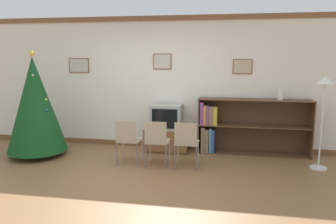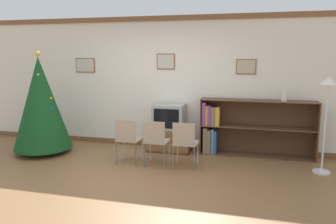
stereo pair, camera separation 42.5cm
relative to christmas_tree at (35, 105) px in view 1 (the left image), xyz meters
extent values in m
plane|color=brown|center=(2.21, -1.10, -0.99)|extent=(24.00, 24.00, 0.00)
cube|color=silver|center=(2.21, 1.04, 0.36)|extent=(8.99, 0.08, 2.70)
cube|color=brown|center=(2.21, 0.99, 1.66)|extent=(8.99, 0.03, 0.10)
cube|color=brown|center=(2.21, 0.99, -0.94)|extent=(8.99, 0.03, 0.10)
cube|color=brown|center=(0.46, 0.99, 0.71)|extent=(0.45, 0.02, 0.31)
cube|color=#BCB7A8|center=(0.46, 0.98, 0.71)|extent=(0.41, 0.01, 0.27)
cube|color=brown|center=(2.27, 0.99, 0.80)|extent=(0.38, 0.02, 0.32)
cube|color=#BCB7A8|center=(2.27, 0.98, 0.80)|extent=(0.34, 0.01, 0.28)
cube|color=brown|center=(3.87, 0.99, 0.71)|extent=(0.38, 0.02, 0.29)
cube|color=tan|center=(3.87, 0.98, 0.71)|extent=(0.34, 0.01, 0.25)
cylinder|color=maroon|center=(0.00, 0.00, -0.94)|extent=(0.36, 0.36, 0.10)
cone|color=#14471E|center=(0.00, 0.00, 0.01)|extent=(1.12, 1.12, 1.80)
sphere|color=yellow|center=(0.00, 0.00, 0.96)|extent=(0.10, 0.10, 0.10)
sphere|color=#1E4CB2|center=(-0.05, 0.27, 0.00)|extent=(0.06, 0.06, 0.06)
sphere|color=silver|center=(0.07, 0.35, -0.26)|extent=(0.06, 0.06, 0.06)
sphere|color=#1E4CB2|center=(0.29, -0.09, -0.09)|extent=(0.06, 0.06, 0.06)
sphere|color=gold|center=(0.24, -0.02, 0.11)|extent=(0.05, 0.05, 0.05)
sphere|color=#1E4CB2|center=(0.32, 0.13, -0.25)|extent=(0.04, 0.04, 0.04)
sphere|color=red|center=(0.00, 0.44, -0.54)|extent=(0.05, 0.05, 0.05)
sphere|color=red|center=(0.23, 0.35, -0.47)|extent=(0.06, 0.06, 0.06)
sphere|color=silver|center=(-0.09, 0.23, 0.08)|extent=(0.05, 0.05, 0.05)
sphere|color=silver|center=(0.05, -0.09, 0.56)|extent=(0.04, 0.04, 0.04)
cube|color=brown|center=(2.41, 0.72, -0.97)|extent=(0.83, 0.49, 0.05)
cube|color=brown|center=(2.41, 0.72, -0.74)|extent=(0.87, 0.51, 0.42)
cube|color=#9E9E99|center=(2.41, 0.72, -0.28)|extent=(0.61, 0.49, 0.49)
cube|color=black|center=(2.41, 0.47, -0.28)|extent=(0.50, 0.01, 0.38)
cube|color=tan|center=(1.90, -0.17, -0.56)|extent=(0.40, 0.40, 0.02)
cube|color=tan|center=(1.90, -0.36, -0.36)|extent=(0.35, 0.01, 0.38)
cylinder|color=#B2B2B2|center=(1.72, 0.01, -0.78)|extent=(0.02, 0.02, 0.42)
cylinder|color=#B2B2B2|center=(2.08, 0.01, -0.78)|extent=(0.02, 0.02, 0.42)
cylinder|color=#B2B2B2|center=(1.72, -0.35, -0.78)|extent=(0.02, 0.02, 0.42)
cylinder|color=#B2B2B2|center=(2.08, -0.35, -0.78)|extent=(0.02, 0.02, 0.42)
cylinder|color=#B2B2B2|center=(1.72, -0.35, -0.58)|extent=(0.02, 0.02, 0.82)
cylinder|color=#B2B2B2|center=(2.08, -0.35, -0.58)|extent=(0.02, 0.02, 0.82)
cube|color=tan|center=(2.41, -0.17, -0.56)|extent=(0.40, 0.40, 0.02)
cube|color=tan|center=(2.41, -0.36, -0.36)|extent=(0.35, 0.01, 0.38)
cylinder|color=#B2B2B2|center=(2.23, 0.01, -0.78)|extent=(0.02, 0.02, 0.42)
cylinder|color=#B2B2B2|center=(2.59, 0.01, -0.78)|extent=(0.02, 0.02, 0.42)
cylinder|color=#B2B2B2|center=(2.23, -0.35, -0.78)|extent=(0.02, 0.02, 0.42)
cylinder|color=#B2B2B2|center=(2.59, -0.35, -0.78)|extent=(0.02, 0.02, 0.42)
cylinder|color=#B2B2B2|center=(2.23, -0.35, -0.58)|extent=(0.02, 0.02, 0.82)
cylinder|color=#B2B2B2|center=(2.59, -0.35, -0.58)|extent=(0.02, 0.02, 0.82)
cube|color=tan|center=(2.93, -0.17, -0.56)|extent=(0.40, 0.40, 0.02)
cube|color=tan|center=(2.93, -0.36, -0.36)|extent=(0.35, 0.01, 0.38)
cylinder|color=#B2B2B2|center=(2.75, 0.01, -0.78)|extent=(0.02, 0.02, 0.42)
cylinder|color=#B2B2B2|center=(3.11, 0.01, -0.78)|extent=(0.02, 0.02, 0.42)
cylinder|color=#B2B2B2|center=(2.75, -0.35, -0.78)|extent=(0.02, 0.02, 0.42)
cylinder|color=#B2B2B2|center=(3.11, -0.35, -0.78)|extent=(0.02, 0.02, 0.42)
cylinder|color=#B2B2B2|center=(2.75, -0.35, -0.58)|extent=(0.02, 0.02, 0.82)
cylinder|color=#B2B2B2|center=(3.11, -0.35, -0.58)|extent=(0.02, 0.02, 0.82)
cube|color=brown|center=(3.06, 0.80, -0.45)|extent=(0.02, 0.36, 1.09)
cube|color=brown|center=(5.18, 0.80, -0.45)|extent=(0.02, 0.36, 1.09)
cube|color=brown|center=(4.12, 0.80, 0.08)|extent=(2.14, 0.36, 0.02)
cube|color=brown|center=(4.12, 0.80, -0.99)|extent=(2.14, 0.36, 0.02)
cube|color=brown|center=(4.12, 0.80, -0.43)|extent=(2.10, 0.36, 0.02)
cube|color=#492F1E|center=(4.12, 0.98, -0.45)|extent=(2.14, 0.01, 1.09)
cube|color=#756047|center=(3.15, 0.75, -0.73)|extent=(0.07, 0.25, 0.50)
cube|color=#756047|center=(3.22, 0.74, -0.75)|extent=(0.07, 0.23, 0.46)
cube|color=teal|center=(3.29, 0.77, -0.74)|extent=(0.04, 0.29, 0.48)
cube|color=#2D4C93|center=(3.34, 0.77, -0.75)|extent=(0.05, 0.28, 0.45)
cube|color=#7A3D7F|center=(3.11, 0.73, -0.20)|extent=(0.07, 0.21, 0.45)
cube|color=orange|center=(3.17, 0.74, -0.23)|extent=(0.05, 0.22, 0.38)
cube|color=#7A3D7F|center=(3.22, 0.73, -0.23)|extent=(0.05, 0.21, 0.38)
cube|color=#756047|center=(3.30, 0.73, -0.24)|extent=(0.08, 0.21, 0.36)
cube|color=gold|center=(3.38, 0.76, -0.24)|extent=(0.07, 0.26, 0.36)
cylinder|color=silver|center=(4.58, 0.78, 0.19)|extent=(0.10, 0.10, 0.20)
torus|color=silver|center=(4.58, 0.78, 0.30)|extent=(0.09, 0.09, 0.02)
cylinder|color=silver|center=(5.17, 0.13, -0.98)|extent=(0.28, 0.28, 0.03)
cylinder|color=silver|center=(5.17, 0.13, -0.25)|extent=(0.03, 0.03, 1.44)
cone|color=white|center=(5.17, 0.13, 0.53)|extent=(0.28, 0.28, 0.12)
camera|label=1|loc=(3.57, -5.61, 0.93)|focal=35.00mm
camera|label=2|loc=(3.98, -5.52, 0.93)|focal=35.00mm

